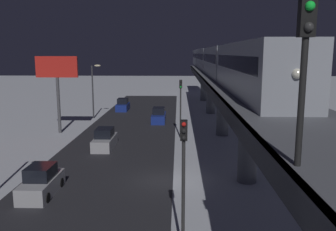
{
  "coord_description": "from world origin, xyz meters",
  "views": [
    {
      "loc": [
        -1.26,
        25.01,
        9.29
      ],
      "look_at": [
        -0.16,
        -12.39,
        2.68
      ],
      "focal_mm": 38.13,
      "sensor_mm": 36.0,
      "label": 1
    }
  ],
  "objects_px": {
    "sedan_blue_3": "(159,116)",
    "sedan_silver_2": "(105,140)",
    "sedan_blue_2": "(123,105)",
    "traffic_light_mid": "(181,100)",
    "traffic_light_near": "(183,169)",
    "rail_signal": "(305,54)",
    "commercial_billboard": "(57,75)",
    "subway_train": "(213,59)",
    "sedan_silver": "(41,183)"
  },
  "relations": [
    {
      "from": "rail_signal",
      "to": "sedan_blue_2",
      "type": "relative_size",
      "value": 0.94
    },
    {
      "from": "subway_train",
      "to": "traffic_light_mid",
      "type": "distance_m",
      "value": 15.14
    },
    {
      "from": "rail_signal",
      "to": "sedan_silver_2",
      "type": "height_order",
      "value": "rail_signal"
    },
    {
      "from": "sedan_blue_3",
      "to": "commercial_billboard",
      "type": "xyz_separation_m",
      "value": [
        11.22,
        7.1,
        6.03
      ]
    },
    {
      "from": "traffic_light_mid",
      "to": "rail_signal",
      "type": "bearing_deg",
      "value": 95.15
    },
    {
      "from": "commercial_billboard",
      "to": "subway_train",
      "type": "bearing_deg",
      "value": -148.09
    },
    {
      "from": "sedan_silver_2",
      "to": "rail_signal",
      "type": "bearing_deg",
      "value": 111.8
    },
    {
      "from": "sedan_silver_2",
      "to": "commercial_billboard",
      "type": "height_order",
      "value": "commercial_billboard"
    },
    {
      "from": "sedan_silver",
      "to": "commercial_billboard",
      "type": "relative_size",
      "value": 0.49
    },
    {
      "from": "sedan_silver",
      "to": "sedan_blue_3",
      "type": "distance_m",
      "value": 26.16
    },
    {
      "from": "sedan_silver_2",
      "to": "sedan_blue_2",
      "type": "bearing_deg",
      "value": -85.58
    },
    {
      "from": "sedan_blue_2",
      "to": "traffic_light_near",
      "type": "height_order",
      "value": "traffic_light_near"
    },
    {
      "from": "commercial_billboard",
      "to": "sedan_blue_3",
      "type": "bearing_deg",
      "value": -147.67
    },
    {
      "from": "sedan_blue_2",
      "to": "traffic_light_mid",
      "type": "xyz_separation_m",
      "value": [
        -9.3,
        18.8,
        3.4
      ]
    },
    {
      "from": "sedan_silver_2",
      "to": "sedan_blue_3",
      "type": "bearing_deg",
      "value": -108.73
    },
    {
      "from": "sedan_blue_2",
      "to": "commercial_billboard",
      "type": "distance_m",
      "value": 18.49
    },
    {
      "from": "sedan_silver",
      "to": "sedan_blue_2",
      "type": "height_order",
      "value": "same"
    },
    {
      "from": "sedan_blue_3",
      "to": "sedan_silver_2",
      "type": "relative_size",
      "value": 1.04
    },
    {
      "from": "sedan_blue_2",
      "to": "traffic_light_near",
      "type": "bearing_deg",
      "value": 102.47
    },
    {
      "from": "sedan_blue_3",
      "to": "sedan_silver_2",
      "type": "bearing_deg",
      "value": -108.73
    },
    {
      "from": "rail_signal",
      "to": "sedan_silver",
      "type": "relative_size",
      "value": 0.92
    },
    {
      "from": "rail_signal",
      "to": "sedan_silver",
      "type": "xyz_separation_m",
      "value": [
        12.0,
        -13.7,
        -8.49
      ]
    },
    {
      "from": "sedan_blue_3",
      "to": "commercial_billboard",
      "type": "height_order",
      "value": "commercial_billboard"
    },
    {
      "from": "sedan_blue_2",
      "to": "sedan_silver_2",
      "type": "height_order",
      "value": "same"
    },
    {
      "from": "sedan_blue_2",
      "to": "traffic_light_mid",
      "type": "distance_m",
      "value": 21.24
    },
    {
      "from": "commercial_billboard",
      "to": "sedan_silver",
      "type": "bearing_deg",
      "value": 104.77
    },
    {
      "from": "sedan_blue_3",
      "to": "sedan_silver_2",
      "type": "height_order",
      "value": "same"
    },
    {
      "from": "rail_signal",
      "to": "traffic_light_near",
      "type": "height_order",
      "value": "rail_signal"
    },
    {
      "from": "sedan_silver",
      "to": "subway_train",
      "type": "bearing_deg",
      "value": -115.12
    },
    {
      "from": "subway_train",
      "to": "sedan_silver",
      "type": "bearing_deg",
      "value": 64.88
    },
    {
      "from": "sedan_silver",
      "to": "traffic_light_near",
      "type": "bearing_deg",
      "value": 143.02
    },
    {
      "from": "subway_train",
      "to": "commercial_billboard",
      "type": "height_order",
      "value": "subway_train"
    },
    {
      "from": "sedan_blue_3",
      "to": "traffic_light_near",
      "type": "distance_m",
      "value": 32.67
    },
    {
      "from": "rail_signal",
      "to": "sedan_silver_2",
      "type": "relative_size",
      "value": 0.88
    },
    {
      "from": "sedan_silver_2",
      "to": "commercial_billboard",
      "type": "xyz_separation_m",
      "value": [
        6.62,
        -6.47,
        6.03
      ]
    },
    {
      "from": "traffic_light_near",
      "to": "sedan_silver",
      "type": "bearing_deg",
      "value": -36.98
    },
    {
      "from": "sedan_blue_2",
      "to": "sedan_blue_3",
      "type": "xyz_separation_m",
      "value": [
        -6.4,
        9.7,
        -0.0
      ]
    },
    {
      "from": "subway_train",
      "to": "sedan_silver",
      "type": "relative_size",
      "value": 17.08
    },
    {
      "from": "commercial_billboard",
      "to": "sedan_blue_2",
      "type": "bearing_deg",
      "value": -106.0
    },
    {
      "from": "sedan_blue_2",
      "to": "subway_train",
      "type": "bearing_deg",
      "value": 160.32
    },
    {
      "from": "sedan_silver",
      "to": "sedan_silver_2",
      "type": "height_order",
      "value": "same"
    },
    {
      "from": "sedan_silver",
      "to": "traffic_light_near",
      "type": "xyz_separation_m",
      "value": [
        -9.3,
        7.0,
        3.41
      ]
    },
    {
      "from": "subway_train",
      "to": "rail_signal",
      "type": "height_order",
      "value": "rail_signal"
    },
    {
      "from": "sedan_blue_2",
      "to": "traffic_light_mid",
      "type": "height_order",
      "value": "traffic_light_mid"
    },
    {
      "from": "rail_signal",
      "to": "subway_train",
      "type": "bearing_deg",
      "value": -92.72
    },
    {
      "from": "sedan_silver",
      "to": "commercial_billboard",
      "type": "bearing_deg",
      "value": -75.23
    },
    {
      "from": "traffic_light_near",
      "to": "traffic_light_mid",
      "type": "xyz_separation_m",
      "value": [
        0.0,
        -23.27,
        0.0
      ]
    },
    {
      "from": "subway_train",
      "to": "sedan_silver",
      "type": "distance_m",
      "value": 34.01
    },
    {
      "from": "traffic_light_mid",
      "to": "commercial_billboard",
      "type": "height_order",
      "value": "commercial_billboard"
    },
    {
      "from": "traffic_light_mid",
      "to": "sedan_blue_3",
      "type": "bearing_deg",
      "value": -72.32
    }
  ]
}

